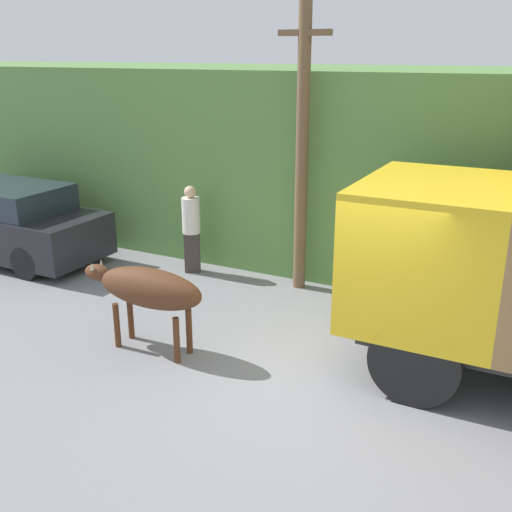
% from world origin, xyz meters
% --- Properties ---
extents(ground_plane, '(60.00, 60.00, 0.00)m').
position_xyz_m(ground_plane, '(0.00, 0.00, 0.00)').
color(ground_plane, gray).
extents(hillside_embankment, '(32.00, 5.82, 3.85)m').
position_xyz_m(hillside_embankment, '(0.00, 6.15, 1.92)').
color(hillside_embankment, '#568442').
rests_on(hillside_embankment, ground_plane).
extents(building_backdrop, '(6.65, 2.70, 2.99)m').
position_xyz_m(building_backdrop, '(-6.97, 4.71, 1.51)').
color(building_backdrop, '#99ADB7').
rests_on(building_backdrop, ground_plane).
extents(brown_cow, '(2.03, 0.58, 1.26)m').
position_xyz_m(brown_cow, '(-2.75, -0.34, 0.95)').
color(brown_cow, '#512D19').
rests_on(brown_cow, ground_plane).
extents(parked_suv, '(4.34, 1.77, 1.57)m').
position_xyz_m(parked_suv, '(-7.92, 1.67, 0.77)').
color(parked_suv, '#232328').
rests_on(parked_suv, ground_plane).
extents(pedestrian_on_hill, '(0.47, 0.47, 1.74)m').
position_xyz_m(pedestrian_on_hill, '(-4.00, 2.71, 0.95)').
color(pedestrian_on_hill, '#38332D').
rests_on(pedestrian_on_hill, ground_plane).
extents(utility_pole, '(0.90, 0.22, 5.06)m').
position_xyz_m(utility_pole, '(-1.80, 2.95, 2.65)').
color(utility_pole, brown).
rests_on(utility_pole, ground_plane).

